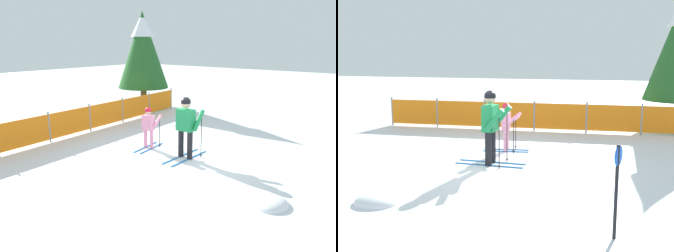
% 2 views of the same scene
% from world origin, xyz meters
% --- Properties ---
extents(ground_plane, '(60.00, 60.00, 0.00)m').
position_xyz_m(ground_plane, '(0.00, 0.00, 0.00)').
color(ground_plane, white).
extents(skier_adult, '(1.62, 0.72, 1.71)m').
position_xyz_m(skier_adult, '(0.06, 0.02, 1.02)').
color(skier_adult, '#1966B2').
rests_on(skier_adult, ground_plane).
extents(skier_child, '(1.21, 0.58, 1.26)m').
position_xyz_m(skier_child, '(0.07, 1.40, 0.74)').
color(skier_child, '#1966B2').
rests_on(skier_child, ground_plane).
extents(safety_fence, '(10.13, 0.55, 1.00)m').
position_xyz_m(safety_fence, '(0.21, 4.37, 0.50)').
color(safety_fence, gray).
rests_on(safety_fence, ground_plane).
extents(conifer_far, '(2.46, 2.46, 4.56)m').
position_xyz_m(conifer_far, '(4.82, 6.02, 2.82)').
color(conifer_far, '#4C3823').
rests_on(conifer_far, ground_plane).
extents(snow_mound, '(0.79, 0.67, 0.31)m').
position_xyz_m(snow_mound, '(-1.11, -2.91, 0.00)').
color(snow_mound, white).
rests_on(snow_mound, ground_plane).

